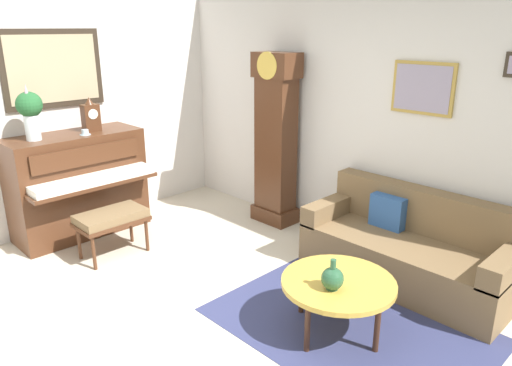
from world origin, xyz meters
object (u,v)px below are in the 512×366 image
Objects in this scene: grandfather_clock at (276,145)px; teacup at (85,133)px; piano_bench at (111,219)px; flower_vase at (30,110)px; green_jug at (332,278)px; coffee_table at (338,284)px; couch at (409,249)px; mantel_clock at (91,116)px; piano at (79,184)px.

grandfather_clock is 2.14m from teacup.
grandfather_clock is (0.54, 1.88, 0.56)m from piano_bench.
flower_vase is 2.42× the size of green_jug.
flower_vase reaches higher than coffee_table.
flower_vase is (-3.21, -0.96, 1.07)m from coffee_table.
couch is (2.41, 1.72, -0.09)m from piano_bench.
mantel_clock is at bearing 161.10° from piano_bench.
green_jug is at bearing 3.24° from mantel_clock.
grandfather_clock is (1.32, 1.84, 0.37)m from piano.
grandfather_clock reaches higher than piano_bench.
teacup is (0.14, 0.08, 0.60)m from piano.
teacup is at bearing 29.54° from piano.
piano is 0.78m from mantel_clock.
piano_bench is 2.92× the size of green_jug.
grandfather_clock is 8.46× the size of green_jug.
flower_vase is (-0.78, -0.37, 1.08)m from piano_bench.
grandfather_clock is 2.36m from coffee_table.
coffee_table is 3.21m from teacup.
grandfather_clock is 2.12m from mantel_clock.
piano is at bearing -170.41° from coffee_table.
grandfather_clock is at bearing 145.44° from coffee_table.
flower_vase reaches higher than green_jug.
grandfather_clock is 2.44m from green_jug.
coffee_table is at bearing 13.51° from piano_bench.
coffee_table is 3.36m from mantel_clock.
mantel_clock is (-1.32, -1.62, 0.37)m from grandfather_clock.
flower_vase is 5.00× the size of teacup.
flower_vase is at bearing -165.77° from green_jug.
couch is at bearing -4.98° from grandfather_clock.
grandfather_clock is at bearing 143.32° from green_jug.
piano_bench is at bearing -10.41° from teacup.
piano is at bearing -150.46° from teacup.
couch is at bearing 35.53° from piano_bench.
piano is 12.41× the size of teacup.
flower_vase is 3.48m from green_jug.
flower_vase is (-1.32, -2.26, 0.52)m from grandfather_clock.
teacup reaches higher than couch.
piano is at bearing 177.01° from piano_bench.
teacup is (0.14, -0.15, -0.15)m from mantel_clock.
green_jug is (3.25, 0.82, -0.95)m from flower_vase.
teacup is at bearing 74.54° from flower_vase.
mantel_clock is 3.28× the size of teacup.
piano is 0.80m from piano_bench.
piano is 2.30m from grandfather_clock.
coffee_table is (2.43, 0.58, 0.01)m from piano_bench.
flower_vase is (-0.00, -0.64, 0.14)m from mantel_clock.
couch is 7.92× the size of green_jug.
piano is 0.98m from flower_vase.
piano_bench is 1.38m from flower_vase.
couch reaches higher than piano_bench.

